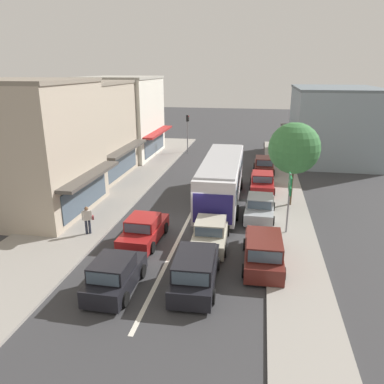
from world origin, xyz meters
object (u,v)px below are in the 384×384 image
object	(u,v)px
parked_sedan_kerb_third	(262,183)
street_tree_right	(294,148)
sedan_queue_gap_filler	(211,233)
pedestrian_with_handbag_near	(88,218)
traffic_light_downstreet	(188,127)
wagon_behind_bus_near	(195,270)
parked_sedan_kerb_second	(260,208)
directional_road_sign	(290,189)
sedan_behind_bus_mid	(144,230)
parked_hatchback_kerb_rear	(264,166)
hatchback_adjacent_lane_lead	(115,275)
city_bus	(222,177)
parked_wagon_kerb_front	(263,251)

from	to	relation	value
parked_sedan_kerb_third	street_tree_right	size ratio (longest dim) A/B	0.73
sedan_queue_gap_filler	street_tree_right	distance (m)	8.95
sedan_queue_gap_filler	parked_sedan_kerb_third	bearing A→B (deg)	74.98
parked_sedan_kerb_third	pedestrian_with_handbag_near	distance (m)	14.01
traffic_light_downstreet	street_tree_right	distance (m)	18.64
street_tree_right	wagon_behind_bus_near	bearing A→B (deg)	-113.29
parked_sedan_kerb_second	directional_road_sign	bearing A→B (deg)	-56.05
sedan_queue_gap_filler	parked_sedan_kerb_third	world-z (taller)	same
sedan_behind_bus_mid	sedan_queue_gap_filler	size ratio (longest dim) A/B	1.00
parked_hatchback_kerb_rear	street_tree_right	size ratio (longest dim) A/B	0.65
hatchback_adjacent_lane_lead	city_bus	bearing A→B (deg)	74.39
street_tree_right	sedan_behind_bus_mid	bearing A→B (deg)	-139.17
hatchback_adjacent_lane_lead	pedestrian_with_handbag_near	world-z (taller)	pedestrian_with_handbag_near
parked_sedan_kerb_third	pedestrian_with_handbag_near	xyz separation A→B (m)	(-9.65, -10.15, 0.40)
sedan_behind_bus_mid	parked_wagon_kerb_front	world-z (taller)	parked_wagon_kerb_front
parked_wagon_kerb_front	parked_sedan_kerb_third	xyz separation A→B (m)	(-0.10, 11.74, -0.08)
sedan_queue_gap_filler	directional_road_sign	distance (m)	5.06
parked_sedan_kerb_third	traffic_light_downstreet	size ratio (longest dim) A/B	1.00
pedestrian_with_handbag_near	directional_road_sign	bearing A→B (deg)	11.58
city_bus	parked_sedan_kerb_second	world-z (taller)	city_bus
wagon_behind_bus_near	directional_road_sign	size ratio (longest dim) A/B	1.27
sedan_behind_bus_mid	parked_sedan_kerb_second	distance (m)	7.77
sedan_queue_gap_filler	directional_road_sign	bearing A→B (deg)	27.52
directional_road_sign	street_tree_right	bearing A→B (deg)	84.23
city_bus	traffic_light_downstreet	size ratio (longest dim) A/B	2.59
parked_wagon_kerb_front	directional_road_sign	world-z (taller)	directional_road_sign
directional_road_sign	parked_hatchback_kerb_rear	bearing A→B (deg)	95.61
wagon_behind_bus_near	pedestrian_with_handbag_near	bearing A→B (deg)	150.12
wagon_behind_bus_near	parked_hatchback_kerb_rear	size ratio (longest dim) A/B	1.22
parked_hatchback_kerb_rear	pedestrian_with_handbag_near	xyz separation A→B (m)	(-9.79, -15.32, 0.36)
pedestrian_with_handbag_near	hatchback_adjacent_lane_lead	bearing A→B (deg)	-54.29
wagon_behind_bus_near	sedan_queue_gap_filler	world-z (taller)	wagon_behind_bus_near
directional_road_sign	pedestrian_with_handbag_near	xyz separation A→B (m)	(-11.07, -2.27, -1.64)
wagon_behind_bus_near	street_tree_right	bearing A→B (deg)	66.71
city_bus	parked_wagon_kerb_front	distance (m)	9.01
hatchback_adjacent_lane_lead	sedan_queue_gap_filler	bearing A→B (deg)	55.71
hatchback_adjacent_lane_lead	traffic_light_downstreet	bearing A→B (deg)	94.53
hatchback_adjacent_lane_lead	parked_sedan_kerb_second	bearing A→B (deg)	57.66
parked_hatchback_kerb_rear	traffic_light_downstreet	world-z (taller)	traffic_light_downstreet
parked_hatchback_kerb_rear	directional_road_sign	bearing A→B (deg)	-84.39
parked_hatchback_kerb_rear	pedestrian_with_handbag_near	bearing A→B (deg)	-122.58
city_bus	wagon_behind_bus_near	size ratio (longest dim) A/B	2.38
street_tree_right	pedestrian_with_handbag_near	size ratio (longest dim) A/B	3.54
hatchback_adjacent_lane_lead	pedestrian_with_handbag_near	distance (m)	6.05
parked_wagon_kerb_front	pedestrian_with_handbag_near	bearing A→B (deg)	170.74
wagon_behind_bus_near	parked_wagon_kerb_front	world-z (taller)	same
parked_wagon_kerb_front	directional_road_sign	xyz separation A→B (m)	(1.32, 3.86, 1.96)
hatchback_adjacent_lane_lead	sedan_queue_gap_filler	xyz separation A→B (m)	(3.43, 5.03, -0.05)
wagon_behind_bus_near	hatchback_adjacent_lane_lead	xyz separation A→B (m)	(-3.31, -0.98, -0.04)
parked_sedan_kerb_third	directional_road_sign	bearing A→B (deg)	-79.78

